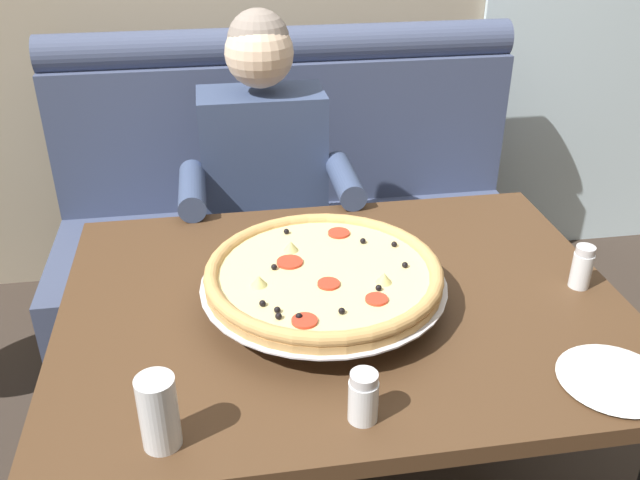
{
  "coord_description": "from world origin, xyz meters",
  "views": [
    {
      "loc": [
        -0.27,
        -1.31,
        1.66
      ],
      "look_at": [
        -0.04,
        0.08,
        0.88
      ],
      "focal_mm": 38.71,
      "sensor_mm": 36.0,
      "label": 1
    }
  ],
  "objects_px": {
    "plate_near_left": "(615,377)",
    "patio_chair": "(538,98)",
    "drinking_glass": "(159,416)",
    "diner_main": "(267,196)",
    "shaker_oregano": "(363,400)",
    "shaker_parmesan": "(581,270)",
    "dining_table": "(343,328)",
    "booth_bench": "(294,239)",
    "pizza": "(324,275)"
  },
  "relations": [
    {
      "from": "booth_bench",
      "to": "shaker_oregano",
      "type": "distance_m",
      "value": 1.41
    },
    {
      "from": "dining_table",
      "to": "pizza",
      "type": "relative_size",
      "value": 2.34
    },
    {
      "from": "shaker_oregano",
      "to": "shaker_parmesan",
      "type": "height_order",
      "value": "shaker_parmesan"
    },
    {
      "from": "plate_near_left",
      "to": "drinking_glass",
      "type": "relative_size",
      "value": 1.55
    },
    {
      "from": "diner_main",
      "to": "patio_chair",
      "type": "relative_size",
      "value": 1.48
    },
    {
      "from": "pizza",
      "to": "patio_chair",
      "type": "distance_m",
      "value": 2.63
    },
    {
      "from": "booth_bench",
      "to": "pizza",
      "type": "height_order",
      "value": "booth_bench"
    },
    {
      "from": "shaker_oregano",
      "to": "dining_table",
      "type": "bearing_deg",
      "value": 84.15
    },
    {
      "from": "diner_main",
      "to": "pizza",
      "type": "bearing_deg",
      "value": -84.76
    },
    {
      "from": "dining_table",
      "to": "drinking_glass",
      "type": "bearing_deg",
      "value": -135.38
    },
    {
      "from": "plate_near_left",
      "to": "patio_chair",
      "type": "relative_size",
      "value": 0.26
    },
    {
      "from": "diner_main",
      "to": "shaker_oregano",
      "type": "height_order",
      "value": "diner_main"
    },
    {
      "from": "booth_bench",
      "to": "shaker_oregano",
      "type": "bearing_deg",
      "value": -91.69
    },
    {
      "from": "dining_table",
      "to": "patio_chair",
      "type": "distance_m",
      "value": 2.57
    },
    {
      "from": "diner_main",
      "to": "drinking_glass",
      "type": "bearing_deg",
      "value": -104.56
    },
    {
      "from": "dining_table",
      "to": "patio_chair",
      "type": "bearing_deg",
      "value": 54.76
    },
    {
      "from": "pizza",
      "to": "shaker_parmesan",
      "type": "height_order",
      "value": "pizza"
    },
    {
      "from": "pizza",
      "to": "shaker_oregano",
      "type": "bearing_deg",
      "value": -88.37
    },
    {
      "from": "pizza",
      "to": "booth_bench",
      "type": "bearing_deg",
      "value": 87.05
    },
    {
      "from": "plate_near_left",
      "to": "diner_main",
      "type": "bearing_deg",
      "value": 118.78
    },
    {
      "from": "dining_table",
      "to": "shaker_parmesan",
      "type": "distance_m",
      "value": 0.58
    },
    {
      "from": "shaker_oregano",
      "to": "plate_near_left",
      "type": "xyz_separation_m",
      "value": [
        0.51,
        0.02,
        -0.03
      ]
    },
    {
      "from": "dining_table",
      "to": "shaker_oregano",
      "type": "distance_m",
      "value": 0.41
    },
    {
      "from": "pizza",
      "to": "plate_near_left",
      "type": "xyz_separation_m",
      "value": [
        0.52,
        -0.35,
        -0.07
      ]
    },
    {
      "from": "booth_bench",
      "to": "pizza",
      "type": "bearing_deg",
      "value": -92.95
    },
    {
      "from": "shaker_oregano",
      "to": "drinking_glass",
      "type": "relative_size",
      "value": 0.72
    },
    {
      "from": "diner_main",
      "to": "shaker_parmesan",
      "type": "height_order",
      "value": "diner_main"
    },
    {
      "from": "pizza",
      "to": "drinking_glass",
      "type": "relative_size",
      "value": 3.89
    },
    {
      "from": "pizza",
      "to": "diner_main",
      "type": "bearing_deg",
      "value": 95.24
    },
    {
      "from": "diner_main",
      "to": "shaker_oregano",
      "type": "relative_size",
      "value": 12.37
    },
    {
      "from": "diner_main",
      "to": "shaker_parmesan",
      "type": "distance_m",
      "value": 1.0
    },
    {
      "from": "drinking_glass",
      "to": "patio_chair",
      "type": "relative_size",
      "value": 0.17
    },
    {
      "from": "drinking_glass",
      "to": "booth_bench",
      "type": "bearing_deg",
      "value": 73.61
    },
    {
      "from": "pizza",
      "to": "drinking_glass",
      "type": "height_order",
      "value": "drinking_glass"
    },
    {
      "from": "diner_main",
      "to": "patio_chair",
      "type": "distance_m",
      "value": 2.13
    },
    {
      "from": "shaker_oregano",
      "to": "drinking_glass",
      "type": "xyz_separation_m",
      "value": [
        -0.36,
        -0.0,
        0.02
      ]
    },
    {
      "from": "dining_table",
      "to": "plate_near_left",
      "type": "height_order",
      "value": "plate_near_left"
    },
    {
      "from": "dining_table",
      "to": "diner_main",
      "type": "bearing_deg",
      "value": 99.45
    },
    {
      "from": "booth_bench",
      "to": "drinking_glass",
      "type": "relative_size",
      "value": 12.12
    },
    {
      "from": "shaker_parmesan",
      "to": "patio_chair",
      "type": "height_order",
      "value": "shaker_parmesan"
    },
    {
      "from": "dining_table",
      "to": "patio_chair",
      "type": "relative_size",
      "value": 1.51
    },
    {
      "from": "booth_bench",
      "to": "shaker_parmesan",
      "type": "bearing_deg",
      "value": -60.36
    },
    {
      "from": "shaker_oregano",
      "to": "plate_near_left",
      "type": "bearing_deg",
      "value": 2.35
    },
    {
      "from": "booth_bench",
      "to": "shaker_parmesan",
      "type": "relative_size",
      "value": 16.03
    },
    {
      "from": "diner_main",
      "to": "patio_chair",
      "type": "xyz_separation_m",
      "value": [
        1.6,
        1.4,
        -0.19
      ]
    },
    {
      "from": "dining_table",
      "to": "shaker_parmesan",
      "type": "height_order",
      "value": "shaker_parmesan"
    },
    {
      "from": "booth_bench",
      "to": "diner_main",
      "type": "height_order",
      "value": "diner_main"
    },
    {
      "from": "shaker_parmesan",
      "to": "plate_near_left",
      "type": "height_order",
      "value": "shaker_parmesan"
    },
    {
      "from": "plate_near_left",
      "to": "drinking_glass",
      "type": "height_order",
      "value": "drinking_glass"
    },
    {
      "from": "booth_bench",
      "to": "drinking_glass",
      "type": "xyz_separation_m",
      "value": [
        -0.4,
        -1.35,
        0.42
      ]
    }
  ]
}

